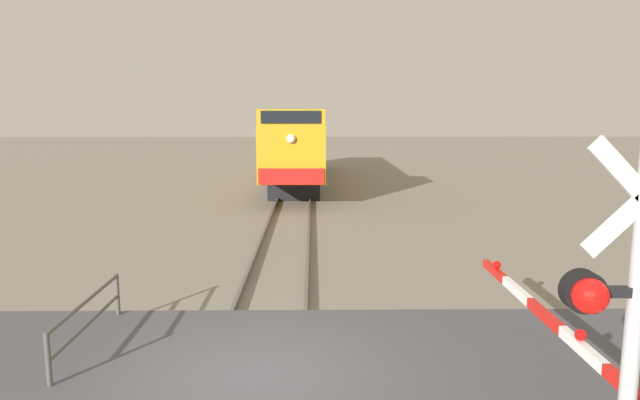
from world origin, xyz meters
name	(u,v)px	position (x,y,z in m)	size (l,w,h in m)	color
ground_plane	(254,385)	(0.00, 0.00, 0.00)	(160.00, 160.00, 0.00)	gray
rail_track_left	(205,380)	(-0.72, 0.00, 0.07)	(0.08, 80.00, 0.15)	#59544C
rail_track_right	(303,380)	(0.72, 0.00, 0.07)	(0.08, 80.00, 0.15)	#59544C
road_surface	(254,380)	(0.00, 0.00, 0.08)	(36.00, 5.43, 0.16)	#47474C
locomotive	(297,145)	(0.00, 23.42, 2.09)	(2.75, 18.56, 4.04)	black
crossing_signal	(636,322)	(3.43, -3.54, 2.33)	(1.18, 0.33, 3.79)	#ADADB2
guard_railing	(88,318)	(-2.82, 1.11, 0.63)	(0.08, 2.89, 0.95)	#4C4742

